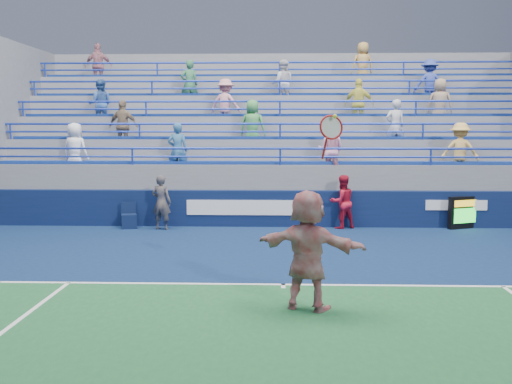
{
  "coord_description": "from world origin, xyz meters",
  "views": [
    {
      "loc": [
        -0.17,
        -10.5,
        2.96
      ],
      "look_at": [
        -0.6,
        2.5,
        1.5
      ],
      "focal_mm": 40.0,
      "sensor_mm": 36.0,
      "label": 1
    }
  ],
  "objects_px": {
    "serve_speed_board": "(469,212)",
    "judge_chair": "(129,220)",
    "line_judge": "(161,202)",
    "tennis_player": "(308,250)",
    "ball_girl": "(342,202)"
  },
  "relations": [
    {
      "from": "tennis_player",
      "to": "line_judge",
      "type": "height_order",
      "value": "tennis_player"
    },
    {
      "from": "tennis_player",
      "to": "serve_speed_board",
      "type": "bearing_deg",
      "value": 56.18
    },
    {
      "from": "judge_chair",
      "to": "line_judge",
      "type": "distance_m",
      "value": 1.17
    },
    {
      "from": "serve_speed_board",
      "to": "tennis_player",
      "type": "xyz_separation_m",
      "value": [
        -5.2,
        -7.77,
        0.51
      ]
    },
    {
      "from": "line_judge",
      "to": "ball_girl",
      "type": "xyz_separation_m",
      "value": [
        5.29,
        0.37,
        -0.02
      ]
    },
    {
      "from": "judge_chair",
      "to": "tennis_player",
      "type": "distance_m",
      "value": 8.92
    },
    {
      "from": "serve_speed_board",
      "to": "judge_chair",
      "type": "relative_size",
      "value": 1.75
    },
    {
      "from": "serve_speed_board",
      "to": "line_judge",
      "type": "xyz_separation_m",
      "value": [
        -9.04,
        -0.5,
        0.33
      ]
    },
    {
      "from": "judge_chair",
      "to": "tennis_player",
      "type": "xyz_separation_m",
      "value": [
        4.85,
        -7.45,
        0.75
      ]
    },
    {
      "from": "serve_speed_board",
      "to": "line_judge",
      "type": "relative_size",
      "value": 0.83
    },
    {
      "from": "serve_speed_board",
      "to": "judge_chair",
      "type": "height_order",
      "value": "serve_speed_board"
    },
    {
      "from": "tennis_player",
      "to": "line_judge",
      "type": "relative_size",
      "value": 1.96
    },
    {
      "from": "tennis_player",
      "to": "line_judge",
      "type": "xyz_separation_m",
      "value": [
        -3.84,
        7.26,
        -0.18
      ]
    },
    {
      "from": "tennis_player",
      "to": "line_judge",
      "type": "bearing_deg",
      "value": 117.85
    },
    {
      "from": "serve_speed_board",
      "to": "judge_chair",
      "type": "xyz_separation_m",
      "value": [
        -10.05,
        -0.32,
        -0.24
      ]
    }
  ]
}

